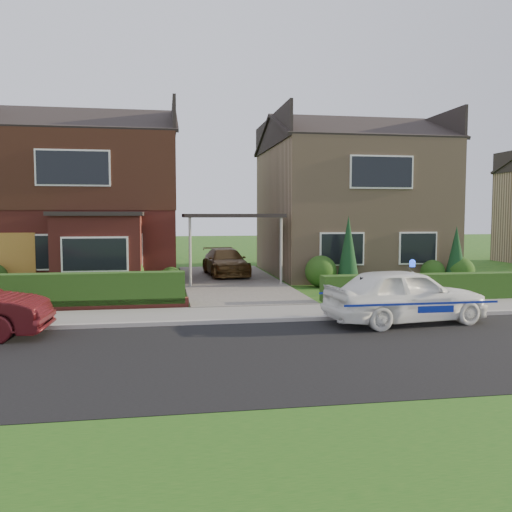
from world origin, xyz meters
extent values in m
plane|color=#1A4E14|center=(0.00, 0.00, 0.00)|extent=(120.00, 120.00, 0.00)
cube|color=black|center=(0.00, 0.00, 0.00)|extent=(60.00, 6.00, 0.02)
cube|color=#9E9993|center=(0.00, 3.05, 0.06)|extent=(60.00, 0.16, 0.12)
cube|color=slate|center=(0.00, 4.10, 0.05)|extent=(60.00, 2.00, 0.10)
cube|color=#1A4E14|center=(0.00, -5.00, 0.00)|extent=(60.00, 4.00, 0.01)
cube|color=#666059|center=(0.00, 11.00, 0.06)|extent=(3.80, 12.00, 0.12)
cube|color=maroon|center=(-5.80, 14.00, 2.90)|extent=(7.20, 8.00, 5.80)
cube|color=white|center=(-7.38, 9.98, 1.40)|extent=(1.80, 0.08, 1.30)
cube|color=white|center=(-4.22, 9.98, 1.40)|extent=(1.60, 0.08, 1.30)
cube|color=white|center=(-5.80, 9.98, 4.40)|extent=(2.60, 0.08, 1.30)
cube|color=black|center=(-5.80, 14.00, 4.35)|extent=(7.26, 8.06, 2.90)
cube|color=maroon|center=(-4.94, 9.30, 1.35)|extent=(3.00, 1.40, 2.70)
cube|color=black|center=(-4.94, 9.30, 2.77)|extent=(3.20, 1.60, 0.14)
cube|color=#9B7C5F|center=(5.80, 14.00, 2.90)|extent=(7.20, 8.00, 5.80)
cube|color=white|center=(4.22, 9.98, 1.40)|extent=(1.80, 0.08, 1.30)
cube|color=white|center=(7.38, 9.98, 1.40)|extent=(1.60, 0.08, 1.30)
cube|color=white|center=(5.80, 9.98, 4.40)|extent=(2.60, 0.08, 1.30)
cube|color=black|center=(0.00, 11.00, 2.70)|extent=(3.80, 3.00, 0.14)
cylinder|color=gray|center=(-1.70, 9.60, 1.35)|extent=(0.10, 0.10, 2.70)
cylinder|color=gray|center=(1.70, 9.60, 1.35)|extent=(0.10, 0.10, 2.70)
cube|color=olive|center=(-8.25, 9.96, 1.05)|extent=(2.20, 0.10, 2.10)
cube|color=maroon|center=(-5.80, 5.30, 0.18)|extent=(7.70, 0.25, 0.36)
cube|color=#183510|center=(-5.80, 5.45, 0.00)|extent=(7.50, 0.55, 0.90)
cube|color=#183510|center=(5.80, 5.35, 0.00)|extent=(7.50, 0.55, 0.80)
sphere|color=#183510|center=(-4.00, 9.30, 0.66)|extent=(1.32, 1.32, 1.32)
sphere|color=#183510|center=(-2.40, 9.60, 0.42)|extent=(0.84, 0.84, 0.84)
sphere|color=#183510|center=(3.20, 9.40, 0.60)|extent=(1.20, 1.20, 1.20)
sphere|color=#183510|center=(7.80, 9.50, 0.48)|extent=(0.96, 0.96, 0.96)
sphere|color=#183510|center=(8.80, 9.20, 0.54)|extent=(1.08, 1.08, 1.08)
cone|color=black|center=(4.20, 9.20, 1.30)|extent=(0.90, 0.90, 2.60)
cone|color=black|center=(8.60, 9.20, 1.10)|extent=(0.90, 0.90, 2.20)
imported|color=white|center=(3.34, 2.40, 0.70)|extent=(2.20, 4.30, 1.40)
sphere|color=#193FF2|center=(3.54, 2.40, 1.48)|extent=(0.17, 0.17, 0.17)
cube|color=navy|center=(3.34, 1.57, 0.64)|extent=(3.78, 0.02, 0.05)
cube|color=navy|center=(3.34, 3.23, 0.64)|extent=(3.78, 0.01, 0.05)
ellipsoid|color=black|center=(2.19, 2.30, 0.98)|extent=(0.22, 0.17, 0.21)
sphere|color=white|center=(2.20, 2.24, 0.97)|extent=(0.11, 0.11, 0.11)
sphere|color=black|center=(2.21, 2.28, 1.12)|extent=(0.13, 0.13, 0.13)
cone|color=black|center=(2.16, 2.29, 1.18)|extent=(0.04, 0.04, 0.05)
cone|color=black|center=(2.25, 2.29, 1.18)|extent=(0.04, 0.04, 0.05)
imported|color=brown|center=(-0.03, 12.99, 0.69)|extent=(1.92, 4.07, 1.15)
imported|color=gray|center=(-6.93, 9.00, 0.37)|extent=(0.52, 0.50, 0.75)
imported|color=gray|center=(-6.29, 6.00, 0.41)|extent=(0.63, 0.63, 0.83)
camera|label=1|loc=(-2.59, -10.26, 2.73)|focal=38.00mm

